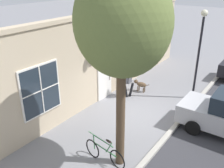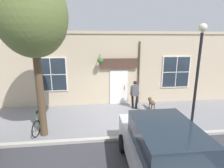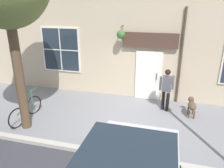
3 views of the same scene
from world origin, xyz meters
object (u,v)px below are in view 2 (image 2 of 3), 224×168
(dog_on_leash, at_px, (151,102))
(parked_car_mid_block, at_px, (162,152))
(pedestrian_walking, at_px, (135,92))
(leaning_bicycle, at_px, (39,122))
(street_tree_by_curb, at_px, (34,17))
(street_lamp, at_px, (199,63))

(dog_on_leash, bearing_deg, parked_car_mid_block, -16.07)
(pedestrian_walking, relative_size, parked_car_mid_block, 0.39)
(dog_on_leash, xyz_separation_m, parked_car_mid_block, (5.15, -1.49, 0.45))
(dog_on_leash, bearing_deg, leaning_bicycle, -72.34)
(parked_car_mid_block, bearing_deg, leaning_bicycle, -128.17)
(street_tree_by_curb, bearing_deg, dog_on_leash, 112.70)
(leaning_bicycle, height_order, parked_car_mid_block, parked_car_mid_block)
(pedestrian_walking, xyz_separation_m, street_lamp, (2.84, 1.86, 1.98))
(dog_on_leash, xyz_separation_m, street_lamp, (2.65, 0.90, 2.55))
(street_tree_by_curb, relative_size, leaning_bicycle, 3.63)
(pedestrian_walking, height_order, dog_on_leash, pedestrian_walking)
(pedestrian_walking, distance_m, street_lamp, 3.93)
(pedestrian_walking, bearing_deg, parked_car_mid_block, -5.64)
(parked_car_mid_block, xyz_separation_m, street_lamp, (-2.50, 2.39, 2.10))
(leaning_bicycle, xyz_separation_m, street_lamp, (0.83, 6.63, 2.60))
(street_tree_by_curb, distance_m, parked_car_mid_block, 6.17)
(street_lamp, bearing_deg, dog_on_leash, -161.23)
(dog_on_leash, distance_m, street_lamp, 3.79)
(dog_on_leash, xyz_separation_m, street_tree_by_curb, (2.25, -5.38, 4.26))
(leaning_bicycle, bearing_deg, street_lamp, 82.86)
(leaning_bicycle, relative_size, street_lamp, 0.39)
(street_lamp, bearing_deg, parked_car_mid_block, -43.64)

